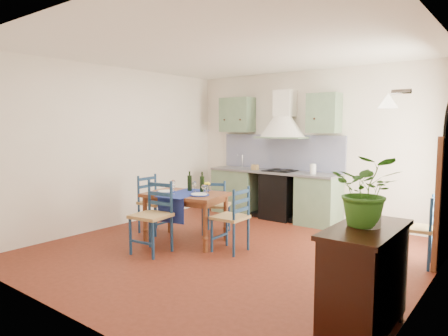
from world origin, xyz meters
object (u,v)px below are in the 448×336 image
Objects in this scene: sideboard at (364,276)px; chair_near at (153,216)px; dining_table at (186,199)px; potted_plant at (367,191)px.

chair_near is at bearing 172.08° from sideboard.
dining_table is at bearing 160.35° from sideboard.
chair_near is 3.18m from potted_plant.
dining_table is 3.30m from potted_plant.
sideboard is at bearing -19.65° from dining_table.
dining_table reaches higher than sideboard.
potted_plant is at bearing -19.32° from dining_table.
dining_table reaches higher than chair_near.
potted_plant is (3.07, -1.07, 0.57)m from dining_table.
potted_plant reaches higher than sideboard.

